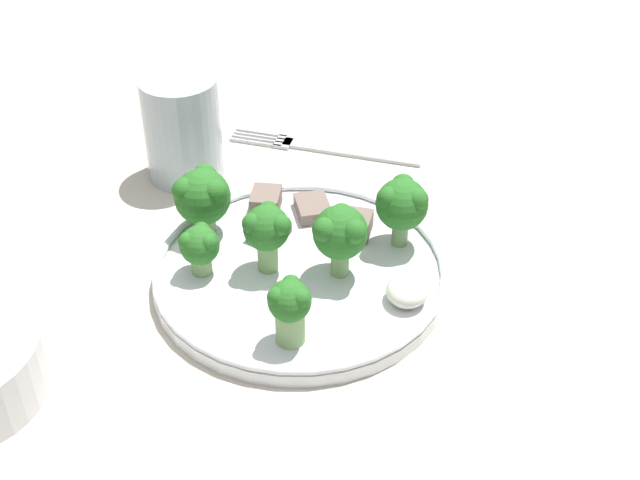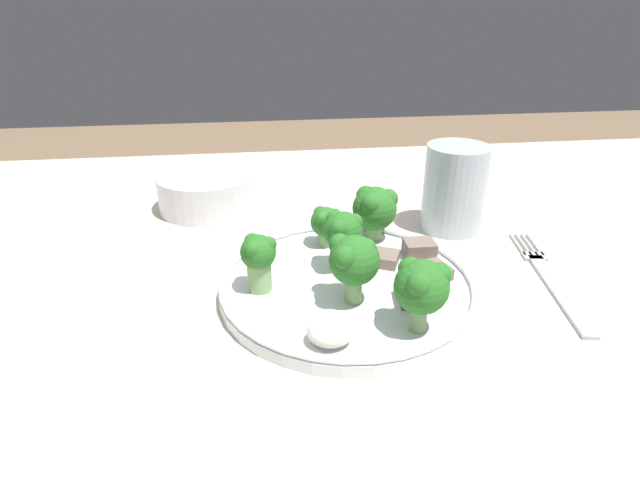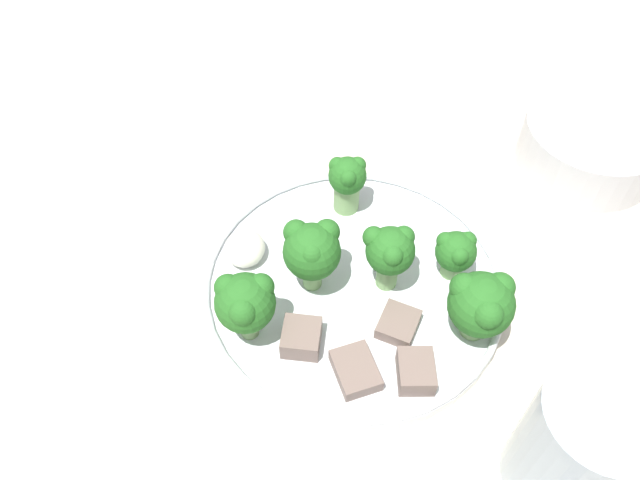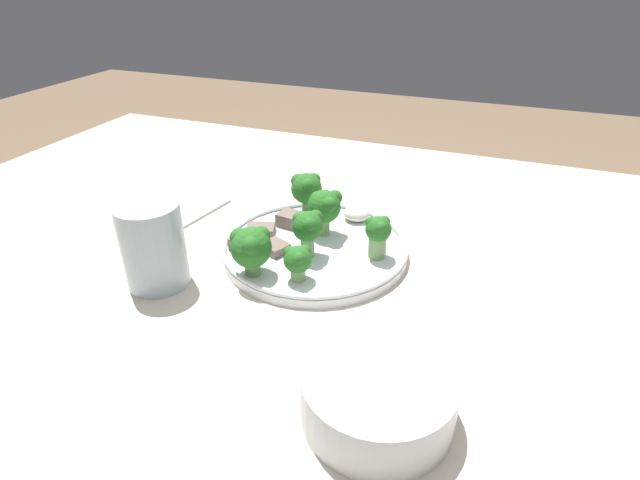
% 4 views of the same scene
% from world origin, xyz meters
% --- Properties ---
extents(table, '(1.39, 0.96, 0.76)m').
position_xyz_m(table, '(0.00, 0.00, 0.67)').
color(table, beige).
rests_on(table, ground_plane).
extents(dinner_plate, '(0.25, 0.25, 0.02)m').
position_xyz_m(dinner_plate, '(0.00, -0.01, 0.77)').
color(dinner_plate, white).
rests_on(dinner_plate, table).
extents(fork, '(0.05, 0.21, 0.00)m').
position_xyz_m(fork, '(0.21, -0.02, 0.77)').
color(fork, '#B2B2B7').
rests_on(fork, table).
extents(drinking_glass, '(0.08, 0.08, 0.11)m').
position_xyz_m(drinking_glass, '(0.16, 0.12, 0.81)').
color(drinking_glass, '#B2C1CC').
rests_on(drinking_glass, table).
extents(broccoli_floret_near_rim_left, '(0.04, 0.04, 0.06)m').
position_xyz_m(broccoli_floret_near_rim_left, '(-0.00, 0.01, 0.82)').
color(broccoli_floret_near_rim_left, '#7FA866').
rests_on(broccoli_floret_near_rim_left, dinner_plate).
extents(broccoli_floret_center_left, '(0.03, 0.03, 0.05)m').
position_xyz_m(broccoli_floret_center_left, '(-0.01, 0.07, 0.80)').
color(broccoli_floret_center_left, '#7FA866').
rests_on(broccoli_floret_center_left, dinner_plate).
extents(broccoli_floret_back_left, '(0.05, 0.05, 0.06)m').
position_xyz_m(broccoli_floret_back_left, '(0.05, 0.08, 0.81)').
color(broccoli_floret_back_left, '#7FA866').
rests_on(broccoli_floret_back_left, dinner_plate).
extents(broccoli_floret_front_left, '(0.03, 0.03, 0.06)m').
position_xyz_m(broccoli_floret_front_left, '(-0.09, -0.02, 0.81)').
color(broccoli_floret_front_left, '#7FA866').
rests_on(broccoli_floret_front_left, dinner_plate).
extents(broccoli_floret_center_back, '(0.05, 0.05, 0.07)m').
position_xyz_m(broccoli_floret_center_back, '(0.05, -0.10, 0.82)').
color(broccoli_floret_center_back, '#7FA866').
rests_on(broccoli_floret_center_back, dinner_plate).
extents(broccoli_floret_mid_cluster, '(0.05, 0.05, 0.07)m').
position_xyz_m(broccoli_floret_mid_cluster, '(-0.00, -0.05, 0.82)').
color(broccoli_floret_mid_cluster, '#7FA866').
rests_on(broccoli_floret_mid_cluster, dinner_plate).
extents(meat_slice_front_slice, '(0.03, 0.03, 0.02)m').
position_xyz_m(meat_slice_front_slice, '(0.06, -0.06, 0.78)').
color(meat_slice_front_slice, '#756056').
rests_on(meat_slice_front_slice, dinner_plate).
extents(meat_slice_middle_slice, '(0.05, 0.04, 0.01)m').
position_xyz_m(meat_slice_middle_slice, '(0.08, -0.02, 0.78)').
color(meat_slice_middle_slice, '#756056').
rests_on(meat_slice_middle_slice, dinner_plate).
extents(meat_slice_rear_slice, '(0.04, 0.04, 0.01)m').
position_xyz_m(meat_slice_rear_slice, '(0.04, 0.02, 0.78)').
color(meat_slice_rear_slice, '#756056').
rests_on(meat_slice_rear_slice, dinner_plate).
extents(meat_slice_edge_slice, '(0.03, 0.03, 0.02)m').
position_xyz_m(meat_slice_edge_slice, '(0.09, 0.03, 0.78)').
color(meat_slice_edge_slice, '#756056').
rests_on(meat_slice_edge_slice, dinner_plate).
extents(sauce_dollop, '(0.04, 0.03, 0.02)m').
position_xyz_m(sauce_dollop, '(-0.03, -0.11, 0.79)').
color(sauce_dollop, silver).
rests_on(sauce_dollop, dinner_plate).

